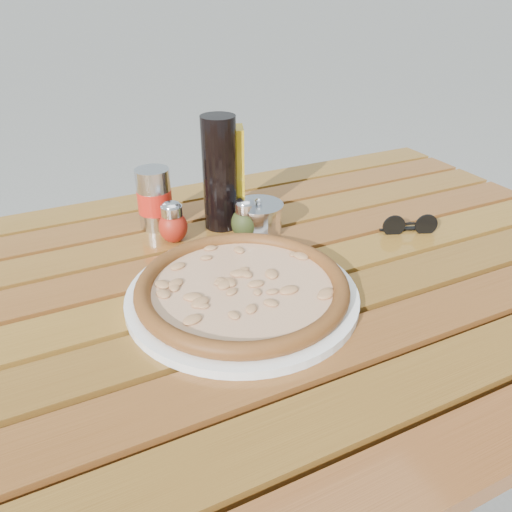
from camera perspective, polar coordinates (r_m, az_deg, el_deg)
name	(u,v)px	position (r m, az deg, el deg)	size (l,w,h in m)	color
table	(261,313)	(0.88, 0.57, -6.59)	(1.40, 0.90, 0.75)	#331E0B
plate	(242,295)	(0.78, -1.56, -4.50)	(0.36, 0.36, 0.01)	white
pizza	(242,287)	(0.77, -1.58, -3.54)	(0.39, 0.39, 0.03)	beige
pepper_shaker	(173,223)	(0.94, -9.49, 3.78)	(0.07, 0.07, 0.08)	#B12514
oregano_shaker	(245,219)	(0.95, -1.24, 4.25)	(0.07, 0.07, 0.08)	#353E19
dark_bottle	(220,174)	(0.97, -4.16, 9.38)	(0.07, 0.07, 0.22)	black
soda_can	(155,199)	(1.00, -11.50, 6.38)	(0.08, 0.08, 0.12)	silver
olive_oil_cruet	(230,174)	(1.00, -3.00, 9.31)	(0.07, 0.07, 0.21)	#BD9414
parmesan_tin	(259,217)	(0.97, 0.29, 4.43)	(0.10, 0.10, 0.07)	white
sunglasses	(409,226)	(1.02, 17.13, 3.30)	(0.11, 0.06, 0.04)	black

